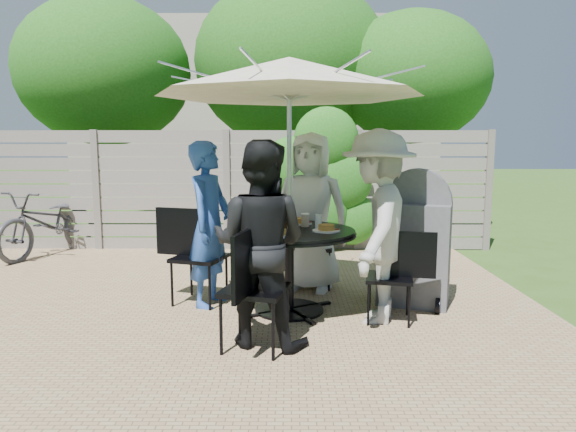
{
  "coord_description": "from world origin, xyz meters",
  "views": [
    {
      "loc": [
        0.96,
        -4.84,
        1.62
      ],
      "look_at": [
        0.94,
        0.18,
        0.92
      ],
      "focal_mm": 32.0,
      "sensor_mm": 36.0,
      "label": 1
    }
  ],
  "objects_px": {
    "person_front": "(260,245)",
    "syrup_jug": "(285,220)",
    "chair_left": "(198,276)",
    "chair_front": "(255,314)",
    "person_back": "(310,212)",
    "bicycle": "(49,222)",
    "patio_table": "(289,255)",
    "chair_right": "(390,295)",
    "chair_back": "(313,262)",
    "plate_right": "(326,229)",
    "glass_left": "(260,223)",
    "bbq_grill": "(415,244)",
    "plate_back": "(299,222)",
    "plate_front": "(278,233)",
    "coffee_cup": "(305,221)",
    "person_left": "(210,225)",
    "glass_right": "(318,222)",
    "glass_back": "(287,218)",
    "person_right": "(377,227)",
    "plate_left": "(254,225)",
    "umbrella": "(289,77)"
  },
  "relations": [
    {
      "from": "person_front",
      "to": "syrup_jug",
      "type": "bearing_deg",
      "value": -86.1
    },
    {
      "from": "chair_left",
      "to": "chair_front",
      "type": "relative_size",
      "value": 0.99
    },
    {
      "from": "person_back",
      "to": "bicycle",
      "type": "bearing_deg",
      "value": 170.53
    },
    {
      "from": "chair_left",
      "to": "patio_table",
      "type": "bearing_deg",
      "value": 0.22
    },
    {
      "from": "bicycle",
      "to": "chair_right",
      "type": "bearing_deg",
      "value": -14.76
    },
    {
      "from": "chair_back",
      "to": "syrup_jug",
      "type": "xyz_separation_m",
      "value": [
        -0.31,
        -0.86,
        0.61
      ]
    },
    {
      "from": "plate_right",
      "to": "chair_back",
      "type": "bearing_deg",
      "value": 94.18
    },
    {
      "from": "glass_left",
      "to": "bbq_grill",
      "type": "relative_size",
      "value": 0.1
    },
    {
      "from": "person_back",
      "to": "syrup_jug",
      "type": "relative_size",
      "value": 11.01
    },
    {
      "from": "chair_left",
      "to": "plate_back",
      "type": "xyz_separation_m",
      "value": [
        1.03,
        0.07,
        0.55
      ]
    },
    {
      "from": "plate_front",
      "to": "chair_front",
      "type": "bearing_deg",
      "value": -106.32
    },
    {
      "from": "chair_right",
      "to": "coffee_cup",
      "type": "xyz_separation_m",
      "value": [
        -0.77,
        0.45,
        0.62
      ]
    },
    {
      "from": "chair_back",
      "to": "syrup_jug",
      "type": "relative_size",
      "value": 6.03
    },
    {
      "from": "chair_right",
      "to": "plate_right",
      "type": "xyz_separation_m",
      "value": [
        -0.58,
        0.17,
        0.59
      ]
    },
    {
      "from": "person_left",
      "to": "chair_right",
      "type": "bearing_deg",
      "value": -89.95
    },
    {
      "from": "person_back",
      "to": "glass_right",
      "type": "relative_size",
      "value": 12.58
    },
    {
      "from": "coffee_cup",
      "to": "bbq_grill",
      "type": "relative_size",
      "value": 0.09
    },
    {
      "from": "person_front",
      "to": "glass_back",
      "type": "xyz_separation_m",
      "value": [
        0.21,
        1.07,
        0.06
      ]
    },
    {
      "from": "chair_left",
      "to": "bicycle",
      "type": "height_order",
      "value": "chair_left"
    },
    {
      "from": "patio_table",
      "to": "glass_left",
      "type": "relative_size",
      "value": 11.09
    },
    {
      "from": "person_left",
      "to": "glass_back",
      "type": "height_order",
      "value": "person_left"
    },
    {
      "from": "person_right",
      "to": "chair_right",
      "type": "bearing_deg",
      "value": 90.62
    },
    {
      "from": "person_right",
      "to": "person_left",
      "type": "bearing_deg",
      "value": -90.0
    },
    {
      "from": "chair_back",
      "to": "glass_right",
      "type": "distance_m",
      "value": 1.08
    },
    {
      "from": "plate_left",
      "to": "bicycle",
      "type": "bearing_deg",
      "value": 141.67
    },
    {
      "from": "glass_left",
      "to": "coffee_cup",
      "type": "relative_size",
      "value": 1.17
    },
    {
      "from": "patio_table",
      "to": "plate_back",
      "type": "distance_m",
      "value": 0.45
    },
    {
      "from": "glass_left",
      "to": "person_back",
      "type": "bearing_deg",
      "value": 58.11
    },
    {
      "from": "person_back",
      "to": "glass_right",
      "type": "distance_m",
      "value": 0.77
    },
    {
      "from": "chair_front",
      "to": "syrup_jug",
      "type": "distance_m",
      "value": 1.18
    },
    {
      "from": "person_left",
      "to": "glass_right",
      "type": "bearing_deg",
      "value": -84.5
    },
    {
      "from": "glass_left",
      "to": "bbq_grill",
      "type": "distance_m",
      "value": 1.6
    },
    {
      "from": "person_left",
      "to": "syrup_jug",
      "type": "distance_m",
      "value": 0.77
    },
    {
      "from": "glass_left",
      "to": "coffee_cup",
      "type": "xyz_separation_m",
      "value": [
        0.44,
        0.21,
        -0.01
      ]
    },
    {
      "from": "chair_left",
      "to": "plate_front",
      "type": "xyz_separation_m",
      "value": [
        0.83,
        -0.62,
        0.55
      ]
    },
    {
      "from": "plate_left",
      "to": "plate_front",
      "type": "xyz_separation_m",
      "value": [
        0.24,
        -0.45,
        0.0
      ]
    },
    {
      "from": "person_back",
      "to": "glass_left",
      "type": "relative_size",
      "value": 12.58
    },
    {
      "from": "chair_left",
      "to": "person_back",
      "type": "bearing_deg",
      "value": 40.87
    },
    {
      "from": "umbrella",
      "to": "plate_right",
      "type": "height_order",
      "value": "umbrella"
    },
    {
      "from": "chair_front",
      "to": "glass_back",
      "type": "height_order",
      "value": "chair_front"
    },
    {
      "from": "glass_back",
      "to": "patio_table",
      "type": "bearing_deg",
      "value": -84.37
    },
    {
      "from": "person_left",
      "to": "chair_front",
      "type": "relative_size",
      "value": 1.66
    },
    {
      "from": "person_right",
      "to": "person_front",
      "type": "bearing_deg",
      "value": -45.0
    },
    {
      "from": "plate_back",
      "to": "glass_left",
      "type": "xyz_separation_m",
      "value": [
        -0.38,
        -0.37,
        0.05
      ]
    },
    {
      "from": "chair_left",
      "to": "chair_right",
      "type": "relative_size",
      "value": 1.16
    },
    {
      "from": "glass_right",
      "to": "coffee_cup",
      "type": "bearing_deg",
      "value": 127.83
    },
    {
      "from": "patio_table",
      "to": "plate_front",
      "type": "height_order",
      "value": "plate_front"
    },
    {
      "from": "umbrella",
      "to": "chair_back",
      "type": "xyz_separation_m",
      "value": [
        0.27,
        0.93,
        -1.95
      ]
    },
    {
      "from": "glass_right",
      "to": "glass_left",
      "type": "bearing_deg",
      "value": -174.37
    },
    {
      "from": "person_back",
      "to": "chair_left",
      "type": "xyz_separation_m",
      "value": [
        -1.16,
        -0.52,
        -0.58
      ]
    }
  ]
}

